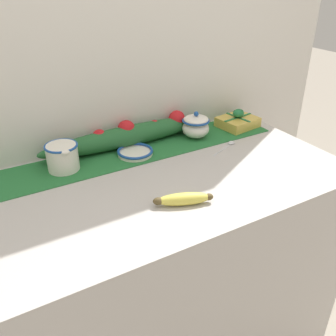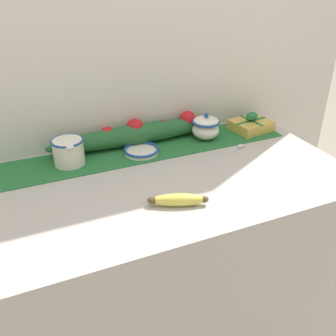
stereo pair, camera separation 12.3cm
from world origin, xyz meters
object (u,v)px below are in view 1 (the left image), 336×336
object	(u,v)px
cream_pitcher	(62,156)
gift_box	(238,121)
sugar_bowl	(196,126)
small_dish	(135,152)
banana	(183,199)
spoon	(230,144)

from	to	relation	value
cream_pitcher	gift_box	size ratio (longest dim) A/B	0.76
sugar_bowl	small_dish	bearing A→B (deg)	-175.58
cream_pitcher	banana	world-z (taller)	cream_pitcher
cream_pitcher	banana	size ratio (longest dim) A/B	0.74
banana	spoon	world-z (taller)	banana
spoon	gift_box	distance (m)	0.20
banana	spoon	xyz separation A→B (m)	(0.39, 0.27, -0.02)
cream_pitcher	banana	bearing A→B (deg)	-57.81
sugar_bowl	spoon	world-z (taller)	sugar_bowl
spoon	gift_box	xyz separation A→B (m)	(0.14, 0.13, 0.02)
small_dish	banana	world-z (taller)	banana
spoon	banana	bearing A→B (deg)	-168.59
cream_pitcher	spoon	xyz separation A→B (m)	(0.64, -0.13, -0.05)
banana	sugar_bowl	bearing A→B (deg)	52.08
cream_pitcher	gift_box	bearing A→B (deg)	0.03
small_dish	spoon	bearing A→B (deg)	-16.15
small_dish	gift_box	bearing A→B (deg)	2.63
small_dish	banana	bearing A→B (deg)	-92.78
small_dish	banana	xyz separation A→B (m)	(-0.02, -0.37, 0.01)
sugar_bowl	gift_box	world-z (taller)	sugar_bowl
small_dish	gift_box	distance (m)	0.51
cream_pitcher	sugar_bowl	xyz separation A→B (m)	(0.56, -0.00, -0.00)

